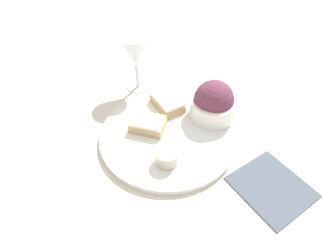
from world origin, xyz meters
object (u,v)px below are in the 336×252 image
at_px(salad_bowl, 213,103).
at_px(cheese_toast_far, 148,124).
at_px(cheese_toast_near, 167,103).
at_px(napkin, 272,186).
at_px(wine_glass, 135,53).
at_px(sauce_ramekin, 167,156).

relative_size(salad_bowl, cheese_toast_far, 1.25).
height_order(cheese_toast_near, napkin, cheese_toast_near).
bearing_deg(napkin, cheese_toast_far, 177.19).
bearing_deg(wine_glass, napkin, -20.85).
xyz_separation_m(salad_bowl, sauce_ramekin, (-0.03, -0.18, -0.02)).
bearing_deg(sauce_ramekin, cheese_toast_far, 142.62).
height_order(salad_bowl, wine_glass, wine_glass).
bearing_deg(cheese_toast_far, napkin, -2.81).
bearing_deg(napkin, salad_bowl, 144.48).
xyz_separation_m(cheese_toast_far, wine_glass, (-0.12, 0.14, 0.08)).
height_order(cheese_toast_near, wine_glass, wine_glass).
xyz_separation_m(sauce_ramekin, cheese_toast_far, (-0.08, 0.06, -0.00)).
bearing_deg(cheese_toast_far, salad_bowl, 44.80).
distance_m(sauce_ramekin, napkin, 0.21).
height_order(sauce_ramekin, cheese_toast_near, sauce_ramekin).
relative_size(sauce_ramekin, napkin, 0.26).
relative_size(salad_bowl, napkin, 0.62).
bearing_deg(cheese_toast_near, sauce_ramekin, -61.68).
relative_size(sauce_ramekin, cheese_toast_near, 0.45).
bearing_deg(wine_glass, sauce_ramekin, -45.10).
xyz_separation_m(cheese_toast_near, wine_glass, (-0.12, 0.05, 0.08)).
distance_m(cheese_toast_near, cheese_toast_far, 0.09).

